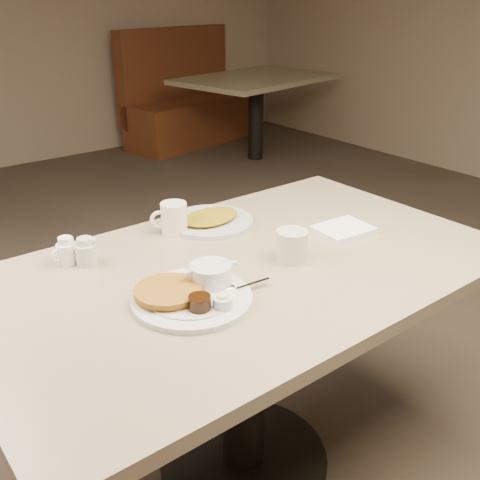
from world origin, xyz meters
TOP-DOWN VIEW (x-y plane):
  - room at (0.00, 0.00)m, footprint 7.04×8.04m
  - diner_table at (0.00, 0.00)m, footprint 1.50×0.90m
  - main_plate at (-0.22, -0.07)m, footprint 0.39×0.36m
  - coffee_mug_near at (0.13, -0.06)m, footprint 0.14×0.11m
  - napkin at (0.39, -0.01)m, footprint 0.18×0.15m
  - coffee_mug_far at (-0.04, 0.32)m, footprint 0.13×0.11m
  - creamer_left at (-0.39, 0.32)m, footprint 0.08×0.06m
  - creamer_right at (-0.35, 0.28)m, footprint 0.08×0.06m
  - hash_plate at (0.10, 0.30)m, footprint 0.33×0.33m
  - booth_back_right at (2.23, 3.65)m, footprint 1.65×1.84m

SIDE VIEW (x-z plane):
  - booth_back_right at x=2.23m, z-range -0.15..0.97m
  - diner_table at x=0.00m, z-range 0.21..0.96m
  - napkin at x=0.39m, z-range 0.75..0.77m
  - hash_plate at x=0.10m, z-range 0.75..0.78m
  - main_plate at x=-0.22m, z-range 0.74..0.81m
  - creamer_right at x=-0.35m, z-range 0.75..0.83m
  - creamer_left at x=-0.39m, z-range 0.75..0.83m
  - coffee_mug_near at x=0.13m, z-range 0.75..0.84m
  - coffee_mug_far at x=-0.04m, z-range 0.75..0.85m
  - room at x=0.00m, z-range -0.02..2.82m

